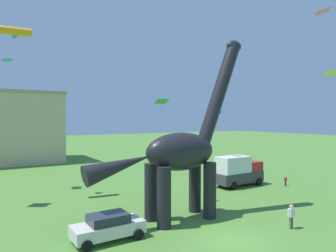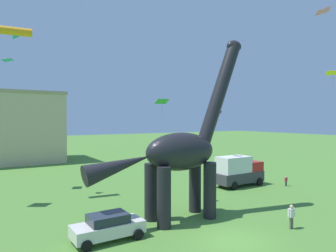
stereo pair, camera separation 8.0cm
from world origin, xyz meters
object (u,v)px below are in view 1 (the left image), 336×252
(parked_sedan_left, at_px, (108,226))
(parked_box_truck, at_px, (238,171))
(person_vendor_side, at_px, (285,180))
(person_strolling_adult, at_px, (291,214))
(kite_apex, at_px, (322,11))
(kite_mid_center, at_px, (217,112))
(kite_near_low, at_px, (162,101))
(kite_drifting, at_px, (16,32))
(dinosaur_sculpture, at_px, (180,152))
(kite_high_right, at_px, (7,60))
(kite_trailing, at_px, (332,73))

(parked_sedan_left, height_order, parked_box_truck, parked_box_truck)
(person_vendor_side, bearing_deg, parked_sedan_left, 132.81)
(person_strolling_adult, relative_size, kite_apex, 0.86)
(parked_box_truck, bearing_deg, person_strolling_adult, -120.41)
(parked_sedan_left, bearing_deg, kite_mid_center, 25.50)
(parked_sedan_left, distance_m, kite_near_low, 11.49)
(parked_sedan_left, distance_m, kite_drifting, 19.49)
(dinosaur_sculpture, distance_m, kite_mid_center, 11.74)
(parked_box_truck, distance_m, kite_high_right, 26.13)
(kite_drifting, bearing_deg, parked_box_truck, -17.69)
(parked_box_truck, relative_size, kite_apex, 3.08)
(person_strolling_adult, relative_size, kite_trailing, 0.82)
(kite_apex, bearing_deg, person_strolling_adult, -159.90)
(parked_sedan_left, xyz_separation_m, person_strolling_adult, (10.82, -4.54, 0.15))
(kite_high_right, bearing_deg, kite_mid_center, -26.99)
(kite_apex, xyz_separation_m, kite_near_low, (-12.18, 6.68, -7.81))
(kite_mid_center, bearing_deg, kite_near_low, -163.52)
(kite_drifting, distance_m, kite_trailing, 32.81)
(kite_apex, relative_size, kite_trailing, 0.95)
(person_vendor_side, relative_size, person_strolling_adult, 0.68)
(dinosaur_sculpture, bearing_deg, person_vendor_side, 11.66)
(kite_near_low, bearing_deg, kite_high_right, 131.61)
(parked_box_truck, height_order, kite_mid_center, kite_mid_center)
(kite_drifting, bearing_deg, person_strolling_adult, -50.69)
(dinosaur_sculpture, distance_m, parked_sedan_left, 7.04)
(dinosaur_sculpture, xyz_separation_m, kite_near_low, (0.99, 4.23, 3.79))
(parked_sedan_left, relative_size, kite_high_right, 2.98)
(dinosaur_sculpture, relative_size, kite_mid_center, 12.03)
(person_vendor_side, height_order, kite_trailing, kite_trailing)
(kite_high_right, height_order, kite_drifting, kite_drifting)
(kite_mid_center, height_order, kite_apex, kite_apex)
(parked_sedan_left, xyz_separation_m, person_vendor_side, (21.28, 3.77, -0.16))
(person_vendor_side, bearing_deg, parked_box_truck, 90.38)
(kite_near_low, bearing_deg, parked_box_truck, 7.80)
(parked_box_truck, distance_m, kite_near_low, 12.52)
(parked_box_truck, relative_size, person_strolling_adult, 3.57)
(kite_near_low, bearing_deg, kite_apex, -28.72)
(kite_near_low, bearing_deg, kite_trailing, -7.70)
(person_strolling_adult, xyz_separation_m, kite_near_low, (-4.13, 9.62, 7.68))
(kite_apex, xyz_separation_m, kite_drifting, (-22.46, 14.64, -1.61))
(dinosaur_sculpture, distance_m, kite_trailing, 22.91)
(dinosaur_sculpture, distance_m, parked_box_truck, 13.01)
(person_vendor_side, bearing_deg, kite_trailing, -70.96)
(parked_sedan_left, relative_size, kite_near_low, 2.93)
(kite_apex, bearing_deg, person_vendor_side, 65.90)
(kite_apex, distance_m, kite_high_right, 29.77)
(kite_high_right, height_order, kite_near_low, kite_high_right)
(kite_apex, height_order, kite_high_right, kite_apex)
(parked_box_truck, relative_size, kite_near_low, 3.91)
(dinosaur_sculpture, distance_m, kite_high_right, 20.64)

